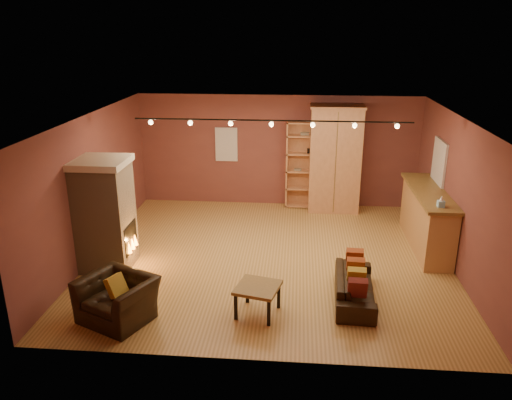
# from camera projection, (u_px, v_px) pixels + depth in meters

# --- Properties ---
(floor) EXTENTS (7.00, 7.00, 0.00)m
(floor) POSITION_uv_depth(u_px,v_px,m) (269.00, 258.00, 9.97)
(floor) COLOR #A07638
(floor) RESTS_ON ground
(ceiling) EXTENTS (7.00, 7.00, 0.00)m
(ceiling) POSITION_uv_depth(u_px,v_px,m) (271.00, 118.00, 9.04)
(ceiling) COLOR brown
(ceiling) RESTS_ON back_wall
(back_wall) EXTENTS (7.00, 0.02, 2.80)m
(back_wall) POSITION_uv_depth(u_px,v_px,m) (278.00, 151.00, 12.56)
(back_wall) COLOR brown
(back_wall) RESTS_ON floor
(left_wall) EXTENTS (0.02, 6.50, 2.80)m
(left_wall) POSITION_uv_depth(u_px,v_px,m) (92.00, 186.00, 9.79)
(left_wall) COLOR brown
(left_wall) RESTS_ON floor
(right_wall) EXTENTS (0.02, 6.50, 2.80)m
(right_wall) POSITION_uv_depth(u_px,v_px,m) (459.00, 196.00, 9.22)
(right_wall) COLOR brown
(right_wall) RESTS_ON floor
(fireplace) EXTENTS (1.01, 0.98, 2.12)m
(fireplace) POSITION_uv_depth(u_px,v_px,m) (105.00, 214.00, 9.30)
(fireplace) COLOR tan
(fireplace) RESTS_ON floor
(back_window) EXTENTS (0.56, 0.04, 0.86)m
(back_window) POSITION_uv_depth(u_px,v_px,m) (226.00, 144.00, 12.60)
(back_window) COLOR silver
(back_window) RESTS_ON back_wall
(bookcase) EXTENTS (0.89, 0.35, 2.19)m
(bookcase) POSITION_uv_depth(u_px,v_px,m) (304.00, 164.00, 12.50)
(bookcase) COLOR tan
(bookcase) RESTS_ON floor
(armoire) EXTENTS (1.29, 0.73, 2.62)m
(armoire) POSITION_uv_depth(u_px,v_px,m) (335.00, 159.00, 12.16)
(armoire) COLOR tan
(armoire) RESTS_ON floor
(bar_counter) EXTENTS (0.68, 2.58, 1.23)m
(bar_counter) POSITION_uv_depth(u_px,v_px,m) (427.00, 219.00, 10.28)
(bar_counter) COLOR tan
(bar_counter) RESTS_ON floor
(tissue_box) EXTENTS (0.11, 0.11, 0.21)m
(tissue_box) POSITION_uv_depth(u_px,v_px,m) (441.00, 202.00, 9.13)
(tissue_box) COLOR #91CAE9
(tissue_box) RESTS_ON bar_counter
(right_window) EXTENTS (0.05, 0.90, 1.00)m
(right_window) POSITION_uv_depth(u_px,v_px,m) (439.00, 164.00, 10.46)
(right_window) COLOR silver
(right_window) RESTS_ON right_wall
(loveseat) EXTENTS (0.57, 1.65, 0.71)m
(loveseat) POSITION_uv_depth(u_px,v_px,m) (355.00, 282.00, 8.33)
(loveseat) COLOR black
(loveseat) RESTS_ON floor
(armchair) EXTENTS (1.26, 1.08, 0.93)m
(armchair) POSITION_uv_depth(u_px,v_px,m) (117.00, 292.00, 7.75)
(armchair) COLOR black
(armchair) RESTS_ON floor
(coffee_table) EXTENTS (0.79, 0.79, 0.49)m
(coffee_table) POSITION_uv_depth(u_px,v_px,m) (258.00, 290.00, 7.90)
(coffee_table) COLOR olive
(coffee_table) RESTS_ON floor
(track_rail) EXTENTS (5.20, 0.09, 0.13)m
(track_rail) POSITION_uv_depth(u_px,v_px,m) (271.00, 122.00, 9.27)
(track_rail) COLOR black
(track_rail) RESTS_ON ceiling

